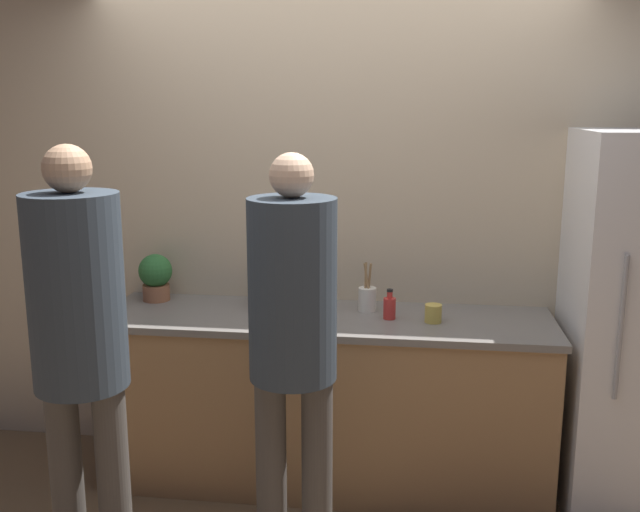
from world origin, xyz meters
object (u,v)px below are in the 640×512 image
person_left (79,331)px  utensil_crock (367,298)px  bottle_red (390,307)px  person_center (293,328)px  cup_yellow (433,313)px  potted_plant (156,276)px  fruit_bowl (286,295)px

person_left → utensil_crock: size_ratio=7.08×
utensil_crock → bottle_red: 0.17m
person_center → bottle_red: size_ratio=11.65×
cup_yellow → potted_plant: 1.49m
person_left → person_center: bearing=17.0°
person_left → cup_yellow: bearing=33.5°
utensil_crock → cup_yellow: size_ratio=2.85×
fruit_bowl → potted_plant: bearing=-179.9°
person_center → bottle_red: (0.36, 0.69, -0.10)m
utensil_crock → bottle_red: utensil_crock is taller
fruit_bowl → cup_yellow: bearing=-15.1°
person_left → person_center: 0.83m
fruit_bowl → potted_plant: 0.72m
cup_yellow → person_left: bearing=-146.5°
potted_plant → utensil_crock: bearing=-2.6°
utensil_crock → fruit_bowl: bearing=172.9°
person_left → potted_plant: bearing=95.6°
utensil_crock → person_center: bearing=-106.8°
person_center → fruit_bowl: bearing=102.0°
person_center → bottle_red: 0.79m
utensil_crock → cup_yellow: (0.33, -0.15, -0.02)m
utensil_crock → potted_plant: size_ratio=1.00×
person_center → utensil_crock: size_ratio=6.93×
potted_plant → cup_yellow: bearing=-7.9°
cup_yellow → potted_plant: (-1.47, 0.20, 0.09)m
person_center → utensil_crock: bearing=73.2°
fruit_bowl → bottle_red: bearing=-17.8°
person_left → bottle_red: size_ratio=11.91×
potted_plant → person_left: bearing=-84.4°
person_left → fruit_bowl: 1.27m
bottle_red → potted_plant: size_ratio=0.59×
fruit_bowl → potted_plant: (-0.71, -0.00, 0.08)m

